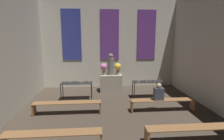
% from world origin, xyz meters
% --- Properties ---
extents(wall_back, '(7.77, 0.16, 4.97)m').
position_xyz_m(wall_back, '(0.00, 11.95, 2.51)').
color(wall_back, beige).
rests_on(wall_back, ground_plane).
extents(altar, '(1.15, 0.72, 0.90)m').
position_xyz_m(altar, '(0.00, 10.94, 0.45)').
color(altar, gray).
rests_on(altar, ground_plane).
extents(statue, '(0.35, 0.35, 1.12)m').
position_xyz_m(statue, '(0.00, 10.94, 1.41)').
color(statue, slate).
rests_on(statue, altar).
extents(flower_vase_left, '(0.35, 0.35, 0.60)m').
position_xyz_m(flower_vase_left, '(-0.37, 10.94, 1.28)').
color(flower_vase_left, '#937A5B').
rests_on(flower_vase_left, altar).
extents(flower_vase_right, '(0.35, 0.35, 0.60)m').
position_xyz_m(flower_vase_right, '(0.37, 10.94, 1.28)').
color(flower_vase_right, '#937A5B').
rests_on(flower_vase_right, altar).
extents(candle_rack_left, '(1.41, 0.50, 0.99)m').
position_xyz_m(candle_rack_left, '(-1.66, 9.76, 0.70)').
color(candle_rack_left, black).
rests_on(candle_rack_left, ground_plane).
extents(candle_rack_right, '(1.41, 0.50, 0.98)m').
position_xyz_m(candle_rack_right, '(1.66, 9.75, 0.70)').
color(candle_rack_right, black).
rests_on(candle_rack_right, ground_plane).
extents(pew_third_left, '(2.50, 0.36, 0.46)m').
position_xyz_m(pew_third_left, '(-1.82, 6.05, 0.35)').
color(pew_third_left, brown).
rests_on(pew_third_left, ground_plane).
extents(pew_third_right, '(2.50, 0.36, 0.46)m').
position_xyz_m(pew_third_right, '(1.82, 6.05, 0.35)').
color(pew_third_right, brown).
rests_on(pew_third_right, ground_plane).
extents(pew_back_left, '(2.50, 0.36, 0.46)m').
position_xyz_m(pew_back_left, '(-1.82, 8.18, 0.35)').
color(pew_back_left, brown).
rests_on(pew_back_left, ground_plane).
extents(pew_back_right, '(2.50, 0.36, 0.46)m').
position_xyz_m(pew_back_right, '(1.82, 8.18, 0.35)').
color(pew_back_right, brown).
rests_on(pew_back_right, ground_plane).
extents(person_seated, '(0.36, 0.24, 0.66)m').
position_xyz_m(person_seated, '(1.64, 8.18, 0.74)').
color(person_seated, '#383D47').
rests_on(person_seated, pew_back_right).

